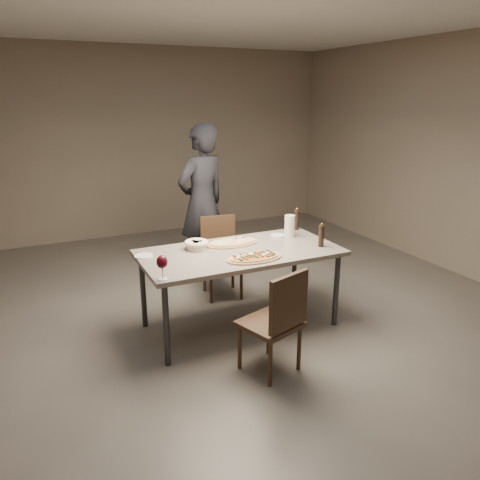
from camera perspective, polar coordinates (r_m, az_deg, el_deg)
name	(u,v)px	position (r m, az deg, el deg)	size (l,w,h in m)	color
room	(240,179)	(4.07, 0.00, 7.41)	(7.00, 7.00, 7.00)	#5E5851
dining_table	(240,256)	(4.25, 0.00, -2.02)	(1.80, 0.90, 0.75)	gray
zucchini_pizza	(254,257)	(4.01, 1.78, -2.11)	(0.51, 0.28, 0.05)	tan
ham_pizza	(232,243)	(4.41, -0.93, -0.32)	(0.51, 0.28, 0.04)	tan
bread_basket	(196,244)	(4.28, -5.33, -0.50)	(0.22, 0.22, 0.08)	beige
oil_dish	(277,236)	(4.67, 4.59, 0.54)	(0.14, 0.14, 0.02)	white
pepper_mill_left	(321,236)	(4.38, 9.88, 0.54)	(0.06, 0.06, 0.23)	black
pepper_mill_right	(296,219)	(4.91, 6.89, 2.52)	(0.06, 0.06, 0.23)	black
carafe	(290,226)	(4.65, 6.08, 1.72)	(0.10, 0.10, 0.22)	silver
wine_glass	(162,263)	(3.58, -9.48, -2.76)	(0.09, 0.09, 0.20)	silver
side_plate	(144,256)	(4.16, -11.65, -1.92)	(0.16, 0.16, 0.01)	white
chair_near	(278,318)	(3.61, 4.63, -9.41)	(0.51, 0.51, 0.86)	#3B2719
chair_far	(220,251)	(5.06, -2.43, -1.41)	(0.46, 0.46, 0.85)	#3B2719
diner	(202,203)	(5.44, -4.65, 4.53)	(0.66, 0.43, 1.81)	black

